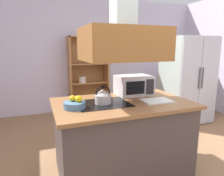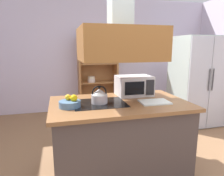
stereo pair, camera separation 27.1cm
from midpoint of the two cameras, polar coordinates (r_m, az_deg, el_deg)
name	(u,v)px [view 1 (the left image)]	position (r m, az deg, el deg)	size (l,w,h in m)	color
wall_back	(84,55)	(5.05, -9.40, 9.17)	(6.00, 0.12, 2.70)	silver
kitchen_island	(122,137)	(2.56, -0.29, -13.60)	(1.61, 0.99, 0.90)	#4C403C
range_hood	(123,33)	(2.33, -0.32, 15.37)	(0.90, 0.70, 1.31)	#9A602C
refrigerator	(187,80)	(4.43, 18.67, 2.22)	(0.90, 0.77, 1.75)	#AFBFB8
dish_cabinet	(88,79)	(4.89, -8.33, 2.55)	(0.93, 0.40, 1.78)	#A56B3B
kettle	(103,96)	(2.31, -5.93, -2.35)	(0.19, 0.19, 0.21)	#BFB7BB
cutting_board	(157,101)	(2.44, 9.38, -3.62)	(0.34, 0.24, 0.02)	white
microwave	(133,85)	(2.74, 3.28, 0.77)	(0.46, 0.35, 0.26)	silver
fruit_bowl	(75,104)	(2.20, -13.96, -4.48)	(0.23, 0.23, 0.14)	#4C7299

